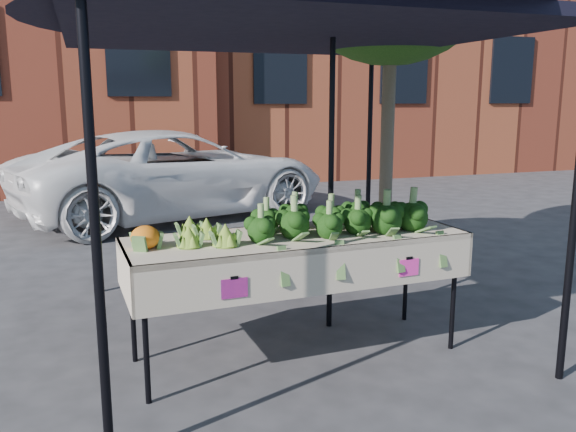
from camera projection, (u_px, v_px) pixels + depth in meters
The scene contains 9 objects.
ground at pixel (317, 347), 4.48m from camera, with size 90.00×90.00×0.00m, color #2B2B2E.
table at pixel (297, 296), 4.26m from camera, with size 2.43×0.90×0.90m.
canopy at pixel (286, 161), 4.60m from camera, with size 3.16×3.16×2.74m, color black, non-canonical shape.
broccoli_heap at pixel (332, 213), 4.26m from camera, with size 1.38×0.58×0.27m, color black.
romanesco_cluster at pixel (202, 226), 3.98m from camera, with size 0.44×0.58×0.21m, color #96B438.
cauliflower_pair at pixel (145, 234), 3.78m from camera, with size 0.21×0.21×0.19m, color orange.
vehicle at pixel (171, 57), 9.06m from camera, with size 2.28×1.38×4.95m, color white.
street_tree at pixel (389, 94), 5.73m from camera, with size 1.92×1.92×3.79m, color #1E4C14, non-canonical shape.
building_right at pixel (382, 17), 17.49m from camera, with size 12.00×8.00×8.50m, color maroon.
Camera 1 is at (-1.57, -3.91, 1.84)m, focal length 36.98 mm.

